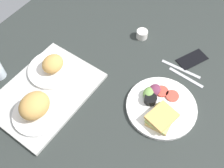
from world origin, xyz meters
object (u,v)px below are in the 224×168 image
object	(u,v)px
knife	(181,69)
cell_phone	(192,59)
plate_with_salad	(160,107)
espresso_cup	(142,34)
serving_tray	(46,92)
bread_plate_far	(52,67)
bread_plate_near	(35,108)
fork	(186,77)

from	to	relation	value
knife	cell_phone	size ratio (longest dim) A/B	1.32
plate_with_salad	espresso_cup	world-z (taller)	plate_with_salad
serving_tray	bread_plate_far	xyz separation A→B (cm)	(10.28, 4.58, 3.46)
bread_plate_near	plate_with_salad	world-z (taller)	bread_plate_near
knife	cell_phone	xyz separation A→B (cm)	(8.22, -1.94, 0.15)
fork	serving_tray	bearing A→B (deg)	45.83
bread_plate_far	knife	bearing A→B (deg)	-54.17
bread_plate_far	espresso_cup	distance (cm)	47.20
serving_tray	knife	bearing A→B (deg)	-43.87
plate_with_salad	bread_plate_far	bearing A→B (deg)	102.10
serving_tray	fork	xyz separation A→B (cm)	(41.41, -46.70, -0.55)
serving_tray	fork	bearing A→B (deg)	-48.43
bread_plate_near	espresso_cup	xyz separation A→B (cm)	(61.62, -12.77, -3.76)
plate_with_salad	knife	bearing A→B (deg)	3.85
serving_tray	bread_plate_near	distance (cm)	11.74
serving_tray	knife	world-z (taller)	serving_tray
bread_plate_near	plate_with_salad	distance (cm)	50.15
serving_tray	espresso_cup	xyz separation A→B (cm)	(52.02, -17.35, 1.20)
fork	cell_phone	xyz separation A→B (cm)	(11.22, 2.06, 0.15)
serving_tray	fork	world-z (taller)	serving_tray
bread_plate_far	serving_tray	bearing A→B (deg)	-155.97
bread_plate_far	plate_with_salad	world-z (taller)	bread_plate_far
serving_tray	bread_plate_far	bearing A→B (deg)	24.03
bread_plate_far	cell_phone	size ratio (longest dim) A/B	1.49
fork	cell_phone	world-z (taller)	cell_phone
bread_plate_far	knife	xyz separation A→B (cm)	(34.13, -47.28, -4.01)
bread_plate_far	plate_with_salad	size ratio (longest dim) A/B	0.73
serving_tray	knife	size ratio (longest dim) A/B	2.37
fork	cell_phone	distance (cm)	11.40
fork	cell_phone	bearing A→B (deg)	-75.35
bread_plate_far	cell_phone	world-z (taller)	bread_plate_far
knife	serving_tray	bearing A→B (deg)	44.11
serving_tray	plate_with_salad	bearing A→B (deg)	-64.89
bread_plate_near	plate_with_salad	size ratio (longest dim) A/B	0.69
bread_plate_near	bread_plate_far	bearing A→B (deg)	24.75
espresso_cup	plate_with_salad	bearing A→B (deg)	-139.25
bread_plate_far	knife	world-z (taller)	bread_plate_far
fork	plate_with_salad	bearing A→B (deg)	87.61
plate_with_salad	espresso_cup	distance (cm)	41.26
espresso_cup	cell_phone	world-z (taller)	espresso_cup
plate_with_salad	cell_phone	size ratio (longest dim) A/B	2.04
bread_plate_far	bread_plate_near	bearing A→B (deg)	-155.25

